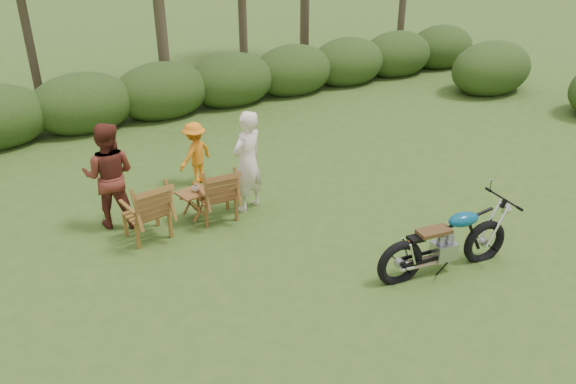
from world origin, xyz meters
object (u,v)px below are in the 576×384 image
cup (196,189)px  child (198,183)px  side_table (195,206)px  motorcycle (441,269)px  lawn_chair_left (149,237)px  adult_b (117,223)px  lawn_chair_right (218,218)px  adult_a (249,208)px

cup → child: size_ratio=0.10×
side_table → child: child is taller
motorcycle → lawn_chair_left: motorcycle is taller
adult_b → motorcycle: bearing=162.5°
lawn_chair_left → motorcycle: bearing=130.6°
side_table → adult_b: 1.37m
cup → child: bearing=67.1°
cup → child: 1.59m
motorcycle → adult_b: (-3.72, 3.93, 0.00)m
motorcycle → lawn_chair_left: bearing=145.9°
side_table → adult_b: size_ratio=0.30×
lawn_chair_left → cup: bearing=-178.8°
adult_b → side_table: bearing=-177.3°
lawn_chair_left → cup: 1.11m
cup → lawn_chair_left: bearing=-172.7°
motorcycle → child: child is taller
lawn_chair_left → side_table: side_table is taller
motorcycle → cup: bearing=135.8°
lawn_chair_right → cup: (-0.31, 0.13, 0.59)m
lawn_chair_right → adult_a: bearing=-171.1°
side_table → child: (0.62, 1.35, -0.27)m
adult_a → adult_b: size_ratio=1.00×
lawn_chair_left → lawn_chair_right: bearing=173.5°
cup → adult_a: (0.95, -0.10, -0.59)m
lawn_chair_left → cup: (0.93, 0.12, 0.59)m
side_table → child: size_ratio=0.43×
lawn_chair_right → lawn_chair_left: bearing=5.3°
motorcycle → adult_a: (-1.52, 3.23, 0.00)m
lawn_chair_left → side_table: size_ratio=1.91×
adult_a → side_table: bearing=-26.6°
lawn_chair_left → side_table: bearing=-178.0°
adult_a → child: size_ratio=1.46×
lawn_chair_right → lawn_chair_left: size_ratio=0.95×
child → side_table: bearing=39.3°
motorcycle → side_table: 4.18m
motorcycle → cup: size_ratio=16.24×
motorcycle → cup: cup is taller
child → adult_b: bearing=-3.5°
lawn_chair_right → motorcycle: bearing=129.9°
side_table → cup: (0.05, -0.01, 0.32)m
lawn_chair_right → side_table: side_table is taller
lawn_chair_right → adult_b: 1.72m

